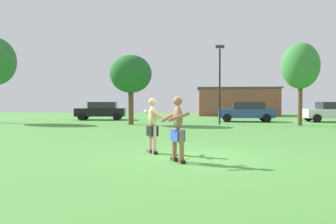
# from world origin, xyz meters

# --- Properties ---
(ground_plane) EXTENTS (80.00, 80.00, 0.00)m
(ground_plane) POSITION_xyz_m (0.00, 0.00, 0.00)
(ground_plane) COLOR #4C8E3D
(player_with_cap) EXTENTS (0.75, 0.82, 1.72)m
(player_with_cap) POSITION_xyz_m (-0.31, -0.90, 0.94)
(player_with_cap) COLOR black
(player_with_cap) RESTS_ON ground_plane
(player_in_black) EXTENTS (0.76, 0.78, 1.68)m
(player_in_black) POSITION_xyz_m (-1.14, 0.56, 0.89)
(player_in_black) COLOR black
(player_in_black) RESTS_ON ground_plane
(frisbee) EXTENTS (0.24, 0.24, 0.03)m
(frisbee) POSITION_xyz_m (-0.15, -0.31, 0.01)
(frisbee) COLOR yellow
(frisbee) RESTS_ON ground_plane
(car_black_near_post) EXTENTS (4.47, 2.41, 1.58)m
(car_black_near_post) POSITION_xyz_m (-8.01, 19.92, 0.82)
(car_black_near_post) COLOR black
(car_black_near_post) RESTS_ON ground_plane
(car_blue_mid_lot) EXTENTS (4.37, 2.18, 1.58)m
(car_blue_mid_lot) POSITION_xyz_m (4.33, 17.96, 0.82)
(car_blue_mid_lot) COLOR #2D478C
(car_blue_mid_lot) RESTS_ON ground_plane
(car_white_far_end) EXTENTS (4.36, 2.16, 1.58)m
(car_white_far_end) POSITION_xyz_m (11.09, 18.16, 0.82)
(car_white_far_end) COLOR white
(car_white_far_end) RESTS_ON ground_plane
(lamp_post) EXTENTS (0.60, 0.24, 5.52)m
(lamp_post) POSITION_xyz_m (1.93, 14.37, 3.40)
(lamp_post) COLOR black
(lamp_post) RESTS_ON ground_plane
(outbuilding_behind_lot) EXTENTS (9.28, 6.33, 3.25)m
(outbuilding_behind_lot) POSITION_xyz_m (5.21, 31.27, 1.63)
(outbuilding_behind_lot) COLOR brown
(outbuilding_behind_lot) RESTS_ON ground_plane
(tree_left_field) EXTENTS (2.47, 2.47, 5.52)m
(tree_left_field) POSITION_xyz_m (7.22, 13.71, 3.95)
(tree_left_field) COLOR brown
(tree_left_field) RESTS_ON ground_plane
(tree_behind_players) EXTENTS (2.90, 2.90, 4.84)m
(tree_behind_players) POSITION_xyz_m (-4.23, 13.79, 3.49)
(tree_behind_players) COLOR brown
(tree_behind_players) RESTS_ON ground_plane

